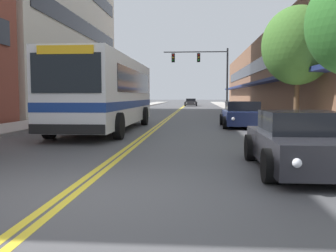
% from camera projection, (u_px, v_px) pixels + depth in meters
% --- Properties ---
extents(ground_plane, '(240.00, 240.00, 0.00)m').
position_uv_depth(ground_plane, '(179.00, 110.00, 43.00)').
color(ground_plane, '#4C4C4F').
extents(sidewalk_left, '(2.84, 106.00, 0.13)m').
position_uv_depth(sidewalk_left, '(120.00, 109.00, 43.53)').
color(sidewalk_left, '#B2ADA5').
rests_on(sidewalk_left, ground_plane).
extents(sidewalk_right, '(2.84, 106.00, 0.13)m').
position_uv_depth(sidewalk_right, '(240.00, 110.00, 42.46)').
color(sidewalk_right, '#B2ADA5').
rests_on(sidewalk_right, ground_plane).
extents(centre_line, '(0.34, 106.00, 0.01)m').
position_uv_depth(centre_line, '(179.00, 110.00, 43.00)').
color(centre_line, yellow).
rests_on(centre_line, ground_plane).
extents(storefront_row_right, '(9.10, 68.00, 7.87)m').
position_uv_depth(storefront_row_right, '(291.00, 75.00, 41.71)').
color(storefront_row_right, brown).
rests_on(storefront_row_right, ground_plane).
extents(city_bus, '(2.93, 11.19, 3.28)m').
position_uv_depth(city_bus, '(108.00, 91.00, 17.63)').
color(city_bus, silver).
rests_on(city_bus, ground_plane).
extents(car_silver_parked_left_near, '(1.98, 4.30, 1.32)m').
position_uv_depth(car_silver_parked_left_near, '(123.00, 108.00, 32.33)').
color(car_silver_parked_left_near, '#B7B7BC').
rests_on(car_silver_parked_left_near, ground_plane).
extents(car_slate_blue_parked_left_far, '(2.17, 4.72, 1.40)m').
position_uv_depth(car_slate_blue_parked_left_far, '(135.00, 105.00, 38.76)').
color(car_slate_blue_parked_left_far, '#475675').
rests_on(car_slate_blue_parked_left_far, ground_plane).
extents(car_charcoal_parked_right_foreground, '(2.08, 4.16, 1.27)m').
position_uv_depth(car_charcoal_parked_right_foreground, '(302.00, 143.00, 8.05)').
color(car_charcoal_parked_right_foreground, '#232328').
rests_on(car_charcoal_parked_right_foreground, ground_plane).
extents(car_navy_parked_right_mid, '(2.17, 4.14, 1.33)m').
position_uv_depth(car_navy_parked_right_mid, '(242.00, 115.00, 19.40)').
color(car_navy_parked_right_mid, '#19234C').
rests_on(car_navy_parked_right_mid, ground_plane).
extents(car_dark_grey_moving_lead, '(2.02, 4.32, 1.20)m').
position_uv_depth(car_dark_grey_moving_lead, '(191.00, 102.00, 60.55)').
color(car_dark_grey_moving_lead, '#38383D').
rests_on(car_dark_grey_moving_lead, ground_plane).
extents(traffic_signal_mast, '(6.75, 0.38, 6.56)m').
position_uv_depth(traffic_signal_mast, '(205.00, 66.00, 39.12)').
color(traffic_signal_mast, '#47474C').
rests_on(traffic_signal_mast, ground_plane).
extents(street_tree_right_mid, '(3.72, 3.72, 6.14)m').
position_uv_depth(street_tree_right_mid, '(298.00, 46.00, 19.45)').
color(street_tree_right_mid, brown).
rests_on(street_tree_right_mid, sidewalk_right).
extents(fire_hydrant, '(0.32, 0.24, 0.79)m').
position_uv_depth(fire_hydrant, '(289.00, 122.00, 15.83)').
color(fire_hydrant, '#B7B7BC').
rests_on(fire_hydrant, sidewalk_right).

